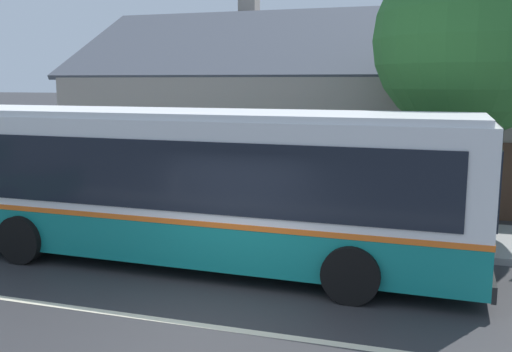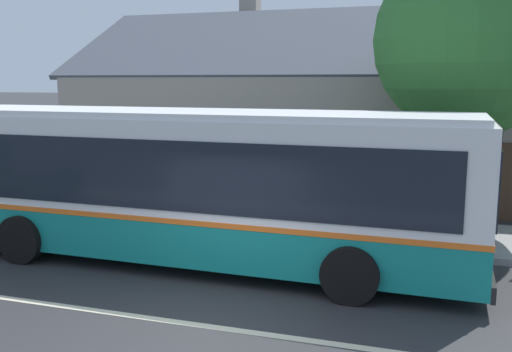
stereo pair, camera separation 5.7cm
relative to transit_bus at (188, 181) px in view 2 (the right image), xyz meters
name	(u,v)px [view 2 (the right image)]	position (x,y,z in m)	size (l,w,h in m)	color
ground_plane	(202,326)	(1.52, -2.90, -1.68)	(300.00, 300.00, 0.00)	#2D2D30
sidewalk_far	(295,227)	(1.52, 3.10, -1.61)	(60.00, 3.00, 0.15)	gray
lane_divider_stripe	(202,325)	(1.52, -2.90, -1.68)	(60.00, 0.16, 0.01)	beige
community_building	(394,127)	(3.29, 10.78, 0.38)	(21.88, 10.12, 7.37)	gray
transit_bus	(188,181)	(0.00, 0.00, 0.00)	(11.70, 2.93, 3.12)	#147F7A
street_tree_primary	(472,40)	(5.47, 4.15, 2.99)	(4.60, 4.60, 6.98)	#4C3828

